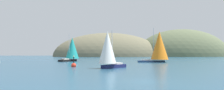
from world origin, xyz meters
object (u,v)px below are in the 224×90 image
Objects in this scene: sailboat_white_mainsail at (108,49)px; sailboat_orange_sail at (159,46)px; channel_buoy at (74,65)px; sailboat_teal_sail at (72,49)px.

sailboat_orange_sail is at bearing 54.37° from sailboat_white_mainsail.
sailboat_white_mainsail is 2.87× the size of channel_buoy.
sailboat_teal_sail is 3.63× the size of channel_buoy.
sailboat_white_mainsail is 0.79× the size of sailboat_teal_sail.
channel_buoy is (3.29, -29.62, -3.97)m from sailboat_teal_sail.
sailboat_teal_sail is at bearing 160.08° from sailboat_orange_sail.
sailboat_teal_sail is at bearing 96.34° from channel_buoy.
sailboat_orange_sail is 29.82m from sailboat_teal_sail.
channel_buoy is at bearing 144.10° from sailboat_white_mainsail.
sailboat_orange_sail is 1.43× the size of sailboat_white_mainsail.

